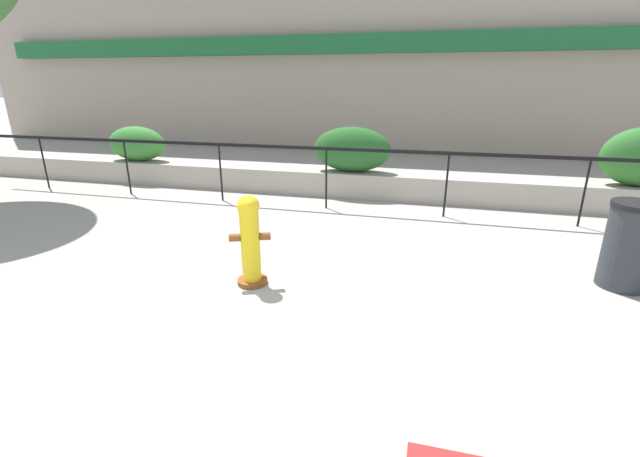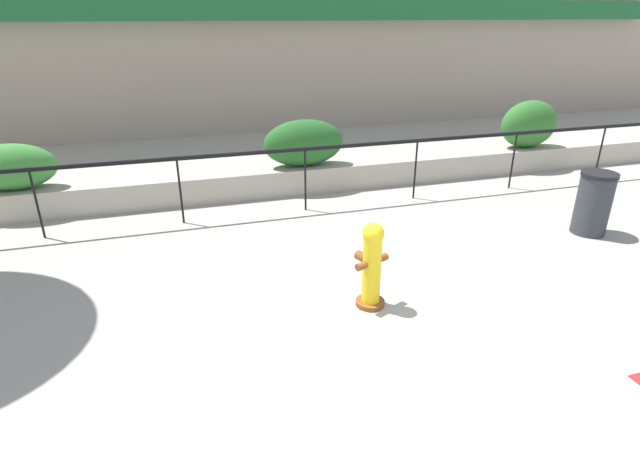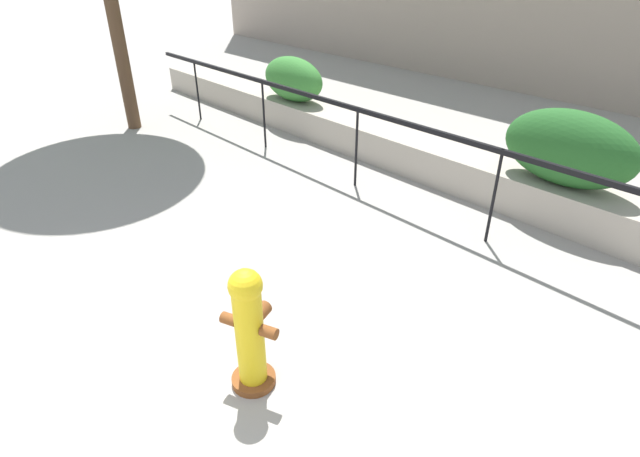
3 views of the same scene
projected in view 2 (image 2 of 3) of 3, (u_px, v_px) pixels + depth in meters
name	position (u px, v px, depth m)	size (l,w,h in m)	color
ground_plane	(440.00, 389.00, 4.72)	(120.00, 120.00, 0.00)	#9E9991
planter_wall_low	(291.00, 179.00, 9.90)	(18.00, 0.70, 0.50)	#ADA393
fence_railing_segment	(305.00, 155.00, 8.63)	(15.00, 0.05, 1.15)	black
hedge_bush_0	(11.00, 167.00, 8.38)	(1.44, 0.67, 0.79)	#387F33
hedge_bush_1	(304.00, 143.00, 9.69)	(1.59, 0.70, 0.91)	#235B23
hedge_bush_2	(529.00, 124.00, 11.02)	(1.35, 0.70, 1.03)	#2D6B28
fire_hydrant	(372.00, 264.00, 5.88)	(0.47, 0.48, 1.08)	brown
trash_bin	(593.00, 203.00, 7.89)	(0.55, 0.55, 1.01)	#2D3338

